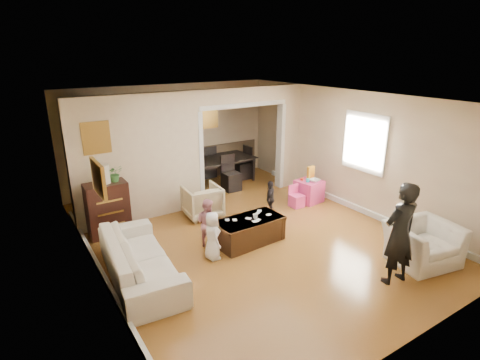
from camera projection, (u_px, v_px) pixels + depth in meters
floor at (246, 234)px, 7.40m from camera, size 7.00×7.00×0.00m
partition_left at (140, 159)px, 7.71m from camera, size 2.75×0.18×2.60m
partition_right at (288, 137)px, 9.68m from camera, size 0.55×0.18×2.60m
partition_header at (243, 95)px, 8.61m from camera, size 2.22×0.18×0.35m
window_pane at (365, 143)px, 7.97m from camera, size 0.03×0.95×1.10m
framed_art_partition at (96, 138)px, 7.03m from camera, size 0.45×0.03×0.55m
framed_art_sofa_wall at (98, 179)px, 4.95m from camera, size 0.03×0.55×0.40m
framed_art_alcove at (209, 117)px, 10.15m from camera, size 0.45×0.03×0.55m
sofa at (140, 258)px, 5.89m from camera, size 1.10×2.35×0.67m
armchair_back at (202, 201)px, 8.08m from camera, size 0.79×0.81×0.69m
armchair_front at (422, 243)px, 6.33m from camera, size 1.20×1.10×0.68m
dresser at (108, 209)px, 7.23m from camera, size 0.76×0.43×1.04m
table_lamp at (104, 174)px, 7.00m from camera, size 0.22×0.22×0.36m
potted_plant at (115, 173)px, 7.11m from camera, size 0.28×0.24×0.31m
coffee_table at (249, 231)px, 7.01m from camera, size 1.28×0.70×0.47m
coffee_cup at (255, 216)px, 6.93m from camera, size 0.10×0.10×0.09m
play_table at (309, 191)px, 8.92m from camera, size 0.60×0.60×0.51m
cereal_box at (311, 173)px, 8.93m from camera, size 0.21×0.10×0.30m
cyan_cup at (308, 180)px, 8.73m from camera, size 0.08×0.08×0.08m
toy_block at (302, 179)px, 8.86m from camera, size 0.10×0.09×0.05m
play_bowl at (315, 180)px, 8.76m from camera, size 0.27×0.27×0.06m
dining_table at (219, 171)px, 10.13m from camera, size 1.97×1.17×0.67m
adult_person at (400, 234)px, 5.63m from camera, size 0.62×0.44×1.61m
child_kneel_a at (212, 236)px, 6.40m from camera, size 0.32×0.44×0.85m
child_kneel_b at (208, 223)px, 6.82m from camera, size 0.49×0.54×0.90m
child_toddler at (270, 198)px, 8.10m from camera, size 0.47×0.46×0.79m
craft_papers at (252, 217)px, 7.01m from camera, size 0.88×0.46×0.00m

